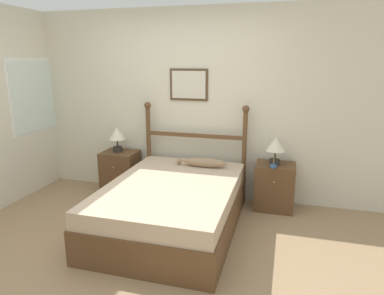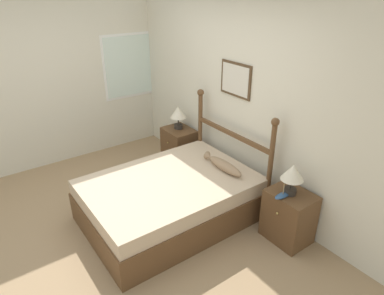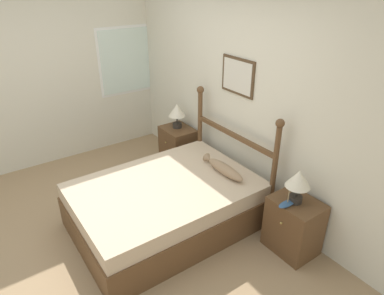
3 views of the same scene
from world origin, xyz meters
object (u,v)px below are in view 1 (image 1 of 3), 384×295
object	(u,v)px
nightstand_right	(274,186)
model_boat	(274,165)
bed	(172,206)
nightstand_left	(121,172)
fish_pillow	(202,162)
table_lamp_right	(276,146)
table_lamp_left	(117,135)

from	to	relation	value
nightstand_right	model_boat	world-z (taller)	model_boat
bed	nightstand_right	size ratio (longest dim) A/B	3.31
nightstand_left	fish_pillow	size ratio (longest dim) A/B	0.93
nightstand_left	model_boat	size ratio (longest dim) A/B	2.58
bed	nightstand_left	bearing A→B (deg)	141.43
table_lamp_right	fish_pillow	distance (m)	0.94
nightstand_left	model_boat	bearing A→B (deg)	-3.33
bed	nightstand_left	distance (m)	1.39
nightstand_left	table_lamp_left	xyz separation A→B (m)	(-0.03, 0.01, 0.54)
nightstand_left	table_lamp_left	bearing A→B (deg)	156.74
table_lamp_left	table_lamp_right	bearing A→B (deg)	-0.98
nightstand_left	table_lamp_right	world-z (taller)	table_lamp_right
nightstand_left	fish_pillow	distance (m)	1.32
table_lamp_right	model_boat	xyz separation A→B (m)	(-0.01, -0.10, -0.22)
fish_pillow	nightstand_right	bearing A→B (deg)	11.98
table_lamp_right	fish_pillow	size ratio (longest dim) A/B	0.55
model_boat	fish_pillow	size ratio (longest dim) A/B	0.36
table_lamp_left	fish_pillow	xyz separation A→B (m)	(1.30, -0.21, -0.24)
model_boat	fish_pillow	bearing A→B (deg)	-175.65
table_lamp_left	model_boat	distance (m)	2.20
nightstand_left	table_lamp_right	size ratio (longest dim) A/B	1.69
bed	table_lamp_left	size ratio (longest dim) A/B	5.61
bed	table_lamp_left	bearing A→B (deg)	141.83
table_lamp_left	table_lamp_right	size ratio (longest dim) A/B	1.00
fish_pillow	model_boat	bearing A→B (deg)	4.35
table_lamp_left	nightstand_left	bearing A→B (deg)	-23.26
nightstand_right	fish_pillow	xyz separation A→B (m)	(-0.91, -0.19, 0.31)
table_lamp_right	model_boat	world-z (taller)	table_lamp_right
table_lamp_right	fish_pillow	bearing A→B (deg)	-169.22
table_lamp_right	fish_pillow	world-z (taller)	table_lamp_right
nightstand_right	table_lamp_left	world-z (taller)	table_lamp_left
fish_pillow	nightstand_left	bearing A→B (deg)	171.39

